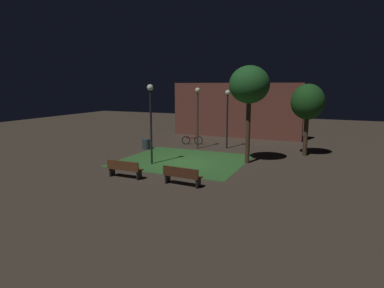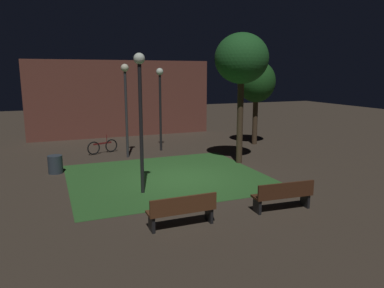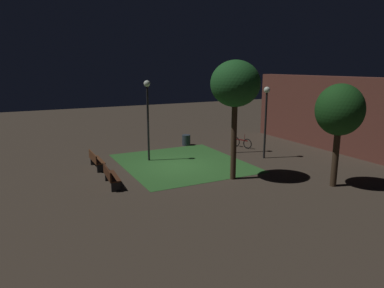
{
  "view_description": "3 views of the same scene",
  "coord_description": "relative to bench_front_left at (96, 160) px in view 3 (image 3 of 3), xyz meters",
  "views": [
    {
      "loc": [
        7.69,
        -16.88,
        4.52
      ],
      "look_at": [
        0.04,
        0.58,
        1.05
      ],
      "focal_mm": 30.35,
      "sensor_mm": 36.0,
      "label": 1
    },
    {
      "loc": [
        -4.63,
        -12.36,
        3.95
      ],
      "look_at": [
        0.32,
        -0.04,
        1.34
      ],
      "focal_mm": 33.96,
      "sensor_mm": 36.0,
      "label": 2
    },
    {
      "loc": [
        16.76,
        -7.6,
        5.33
      ],
      "look_at": [
        0.71,
        0.52,
        1.33
      ],
      "focal_mm": 32.87,
      "sensor_mm": 36.0,
      "label": 3
    }
  ],
  "objects": [
    {
      "name": "bench_near_trees",
      "position": [
        3.13,
        0.0,
        0.0
      ],
      "size": [
        1.83,
        0.6,
        0.88
      ],
      "color": "#422314",
      "rests_on": "ground"
    },
    {
      "name": "bench_front_left",
      "position": [
        0.0,
        0.0,
        0.0
      ],
      "size": [
        1.8,
        0.49,
        0.88
      ],
      "color": "#512D19",
      "rests_on": "ground"
    },
    {
      "name": "lamp_post_path_center",
      "position": [
        -0.27,
        3.08,
        2.62
      ],
      "size": [
        0.36,
        0.36,
        4.56
      ],
      "color": "black",
      "rests_on": "ground"
    },
    {
      "name": "tree_lawn_side",
      "position": [
        7.68,
        9.02,
        2.95
      ],
      "size": [
        2.08,
        2.08,
        4.61
      ],
      "color": "#423021",
      "rests_on": "ground"
    },
    {
      "name": "building_wall_backdrop",
      "position": [
        1.36,
        14.56,
        1.87
      ],
      "size": [
        11.32,
        0.8,
        4.71
      ],
      "primitive_type": "cube",
      "color": "brown",
      "rests_on": "ground"
    },
    {
      "name": "lamp_post_near_wall",
      "position": [
        2.29,
        9.34,
        2.39
      ],
      "size": [
        0.36,
        0.36,
        4.18
      ],
      "color": "black",
      "rests_on": "ground"
    },
    {
      "name": "trash_bin",
      "position": [
        -2.9,
        6.75,
        -0.12
      ],
      "size": [
        0.57,
        0.57,
        0.72
      ],
      "primitive_type": "cylinder",
      "color": "#2D3842",
      "rests_on": "ground"
    },
    {
      "name": "lamp_post_plaza_west",
      "position": [
        0.37,
        8.45,
        2.49
      ],
      "size": [
        0.36,
        0.36,
        4.35
      ],
      "color": "#333338",
      "rests_on": "ground"
    },
    {
      "name": "ground_plane",
      "position": [
        1.57,
        4.05,
        -0.48
      ],
      "size": [
        60.0,
        60.0,
        0.0
      ],
      "primitive_type": "plane",
      "color": "#3D3328"
    },
    {
      "name": "tree_back_right",
      "position": [
        4.75,
        5.53,
        4.0
      ],
      "size": [
        2.29,
        2.29,
        5.61
      ],
      "color": "#423021",
      "rests_on": "ground"
    },
    {
      "name": "bicycle",
      "position": [
        -0.61,
        9.74,
        -0.14
      ],
      "size": [
        1.55,
        0.59,
        0.93
      ],
      "color": "black",
      "rests_on": "ground"
    },
    {
      "name": "grass_lawn",
      "position": [
        1.08,
        4.57,
        -0.48
      ],
      "size": [
        7.32,
        6.5,
        0.01
      ],
      "primitive_type": "cube",
      "color": "#2D6028",
      "rests_on": "ground"
    }
  ]
}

